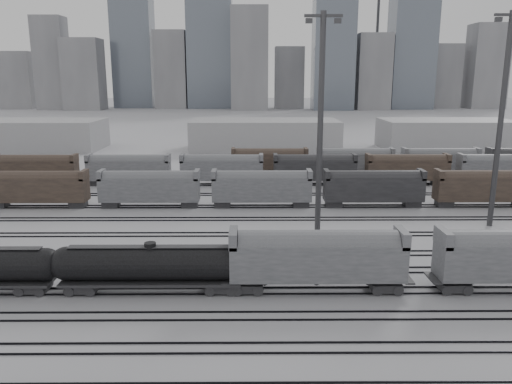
{
  "coord_description": "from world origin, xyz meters",
  "views": [
    {
      "loc": [
        6.58,
        -41.83,
        19.29
      ],
      "look_at": [
        7.07,
        24.62,
        4.0
      ],
      "focal_mm": 35.0,
      "sensor_mm": 36.0,
      "label": 1
    }
  ],
  "objects": [
    {
      "name": "ground",
      "position": [
        0.0,
        0.0,
        0.0
      ],
      "size": [
        900.0,
        900.0,
        0.0
      ],
      "primitive_type": "plane",
      "color": "silver",
      "rests_on": "ground"
    },
    {
      "name": "tracks",
      "position": [
        0.0,
        17.5,
        0.08
      ],
      "size": [
        220.0,
        71.5,
        0.16
      ],
      "color": "black",
      "rests_on": "ground"
    },
    {
      "name": "tank_car_b",
      "position": [
        -2.67,
        1.0,
        2.63
      ],
      "size": [
        18.4,
        3.07,
        4.55
      ],
      "color": "black",
      "rests_on": "ground"
    },
    {
      "name": "hopper_car_a",
      "position": [
        12.47,
        1.0,
        3.53
      ],
      "size": [
        15.98,
        3.17,
        5.71
      ],
      "color": "black",
      "rests_on": "ground"
    },
    {
      "name": "light_mast_c",
      "position": [
        14.41,
        15.67,
        14.02
      ],
      "size": [
        4.23,
        0.68,
        26.42
      ],
      "color": "#3B3B3D",
      "rests_on": "ground"
    },
    {
      "name": "light_mast_d",
      "position": [
        38.25,
        21.8,
        14.47
      ],
      "size": [
        4.36,
        0.7,
        27.28
      ],
      "color": "#3B3B3D",
      "rests_on": "ground"
    },
    {
      "name": "bg_string_near",
      "position": [
        8.0,
        32.0,
        2.8
      ],
      "size": [
        151.0,
        3.0,
        5.6
      ],
      "color": "gray",
      "rests_on": "ground"
    },
    {
      "name": "bg_string_mid",
      "position": [
        18.0,
        48.0,
        2.8
      ],
      "size": [
        151.0,
        3.0,
        5.6
      ],
      "color": "black",
      "rests_on": "ground"
    },
    {
      "name": "bg_string_far",
      "position": [
        35.5,
        56.0,
        2.8
      ],
      "size": [
        66.0,
        3.0,
        5.6
      ],
      "color": "brown",
      "rests_on": "ground"
    },
    {
      "name": "warehouse_left",
      "position": [
        -60.0,
        95.0,
        4.0
      ],
      "size": [
        50.0,
        18.0,
        8.0
      ],
      "primitive_type": "cube",
      "color": "#ADADB0",
      "rests_on": "ground"
    },
    {
      "name": "warehouse_mid",
      "position": [
        10.0,
        95.0,
        4.0
      ],
      "size": [
        40.0,
        18.0,
        8.0
      ],
      "primitive_type": "cube",
      "color": "#ADADB0",
      "rests_on": "ground"
    },
    {
      "name": "warehouse_right",
      "position": [
        60.0,
        95.0,
        4.0
      ],
      "size": [
        35.0,
        18.0,
        8.0
      ],
      "primitive_type": "cube",
      "color": "#ADADB0",
      "rests_on": "ground"
    },
    {
      "name": "skyline",
      "position": [
        10.84,
        280.0,
        34.73
      ],
      "size": [
        316.0,
        22.4,
        95.0
      ],
      "color": "#98979A",
      "rests_on": "ground"
    },
    {
      "name": "crane_left",
      "position": [
        -28.74,
        305.0,
        57.39
      ],
      "size": [
        42.0,
        1.8,
        100.0
      ],
      "color": "#3B3B3D",
      "rests_on": "ground"
    },
    {
      "name": "crane_right",
      "position": [
        91.26,
        305.0,
        57.39
      ],
      "size": [
        42.0,
        1.8,
        100.0
      ],
      "color": "#3B3B3D",
      "rests_on": "ground"
    }
  ]
}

